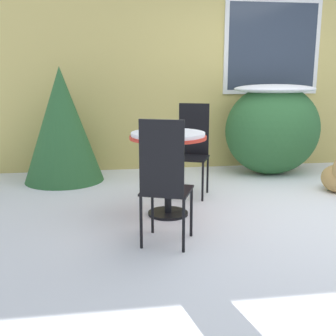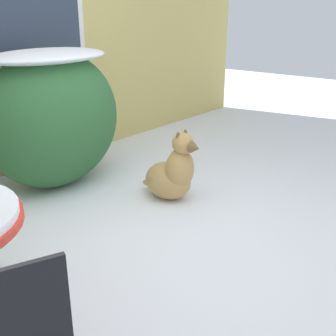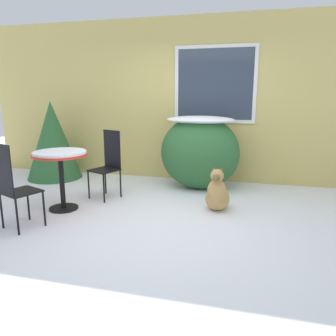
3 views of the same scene
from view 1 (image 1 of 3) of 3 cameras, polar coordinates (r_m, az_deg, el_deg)
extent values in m
plane|color=white|center=(4.44, 18.01, -5.62)|extent=(16.00, 16.00, 0.00)
cube|color=tan|center=(6.27, 9.81, 13.31)|extent=(8.00, 0.06, 2.87)
cube|color=silver|center=(6.38, 13.93, 15.64)|extent=(1.41, 0.04, 1.31)
cube|color=#2D3847|center=(6.37, 13.99, 15.64)|extent=(1.29, 0.01, 1.19)
ellipsoid|color=#2D6033|center=(5.84, 14.02, 5.02)|extent=(1.30, 0.85, 1.21)
ellipsoid|color=white|center=(5.80, 14.31, 10.36)|extent=(1.11, 0.72, 0.12)
cone|color=#2D6033|center=(5.46, -14.16, 5.68)|extent=(0.99, 0.99, 1.44)
cylinder|color=black|center=(4.13, 0.00, -6.14)|extent=(0.39, 0.39, 0.03)
cylinder|color=black|center=(4.03, 0.00, -1.11)|extent=(0.07, 0.07, 0.72)
cylinder|color=red|center=(3.96, 0.00, 4.18)|extent=(0.73, 0.73, 0.03)
cylinder|color=white|center=(3.95, 0.00, 4.62)|extent=(0.70, 0.70, 0.03)
cube|color=black|center=(4.65, 3.06, 1.39)|extent=(0.49, 0.49, 0.02)
cube|color=black|center=(4.78, 3.52, 5.29)|extent=(0.32, 0.15, 0.58)
cylinder|color=black|center=(4.58, 0.55, -1.64)|extent=(0.02, 0.02, 0.43)
cylinder|color=black|center=(4.51, 4.72, -1.89)|extent=(0.02, 0.02, 0.43)
cylinder|color=black|center=(4.90, 1.48, -0.69)|extent=(0.02, 0.02, 0.43)
cylinder|color=black|center=(4.84, 5.38, -0.92)|extent=(0.02, 0.02, 0.43)
cube|color=black|center=(3.35, -0.13, -3.06)|extent=(0.48, 0.48, 0.02)
cube|color=black|center=(3.11, -0.88, 1.33)|extent=(0.32, 0.14, 0.58)
cylinder|color=black|center=(3.54, 3.17, -5.97)|extent=(0.02, 0.02, 0.43)
cylinder|color=black|center=(3.61, -2.12, -5.59)|extent=(0.02, 0.02, 0.43)
cylinder|color=black|center=(3.23, 2.12, -7.84)|extent=(0.02, 0.02, 0.43)
cylinder|color=black|center=(3.31, -3.67, -7.37)|extent=(0.02, 0.02, 0.43)
ellipsoid|color=tan|center=(5.43, 20.79, -1.74)|extent=(0.07, 0.20, 0.06)
camera|label=2|loc=(2.29, -6.33, 16.98)|focal=45.00mm
camera|label=3|loc=(3.05, 81.20, 5.72)|focal=35.00mm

